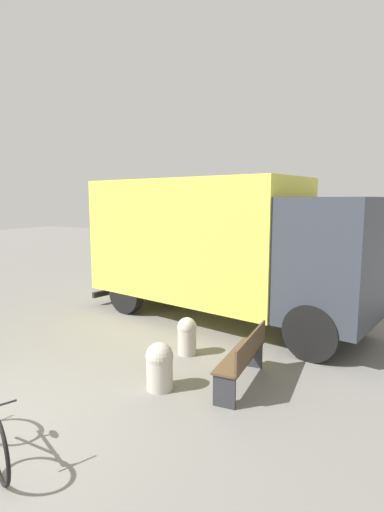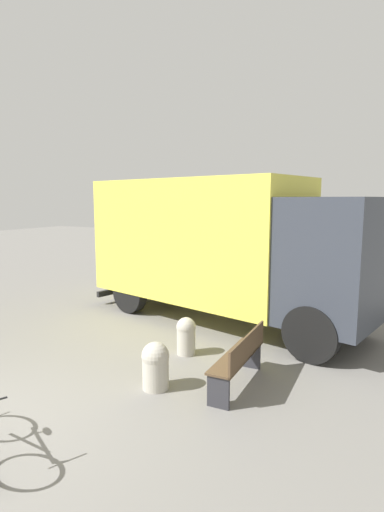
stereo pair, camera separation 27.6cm
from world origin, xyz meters
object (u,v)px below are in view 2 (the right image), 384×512
Objects in this scene: delivery_truck at (220,243)px; bollard_near_bench at (155,364)px; bollard_far_bench at (186,335)px; park_bench at (241,357)px.

delivery_truck is 9.87× the size of bollard_near_bench.
bollard_far_bench is (0.39, -2.37, -1.55)m from delivery_truck.
park_bench is at bearing -27.86° from bollard_far_bench.
park_bench is 2.26× the size of bollard_far_bench.
park_bench is 1.65m from bollard_far_bench.
bollard_far_bench is (-1.46, 0.77, -0.11)m from park_bench.
delivery_truck is 4.53× the size of park_bench.
bollard_far_bench is at bearing 59.25° from park_bench.
delivery_truck is at bearing 99.22° from bollard_far_bench.
park_bench reaches higher than bollard_far_bench.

